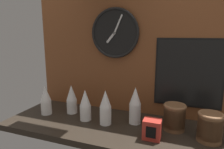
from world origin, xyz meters
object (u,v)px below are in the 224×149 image
(cup_stack_center_right, at_px, (135,105))
(cup_stack_far_left, at_px, (46,100))
(bowl_stack_far_right, at_px, (210,126))
(cup_stack_center, at_px, (105,107))
(menu_board, at_px, (189,73))
(cup_stack_center_left, at_px, (85,105))
(wall_clock, at_px, (115,33))
(cup_stack_left, at_px, (72,99))
(napkin_dispenser, at_px, (152,129))
(bowl_stack_right, at_px, (174,116))

(cup_stack_center_right, distance_m, cup_stack_far_left, 0.66)
(cup_stack_center_right, distance_m, bowl_stack_far_right, 0.45)
(cup_stack_center, xyz_separation_m, bowl_stack_far_right, (0.62, 0.00, -0.03))
(bowl_stack_far_right, xyz_separation_m, menu_board, (-0.13, 0.26, 0.24))
(cup_stack_center_left, bearing_deg, cup_stack_center_right, 11.81)
(cup_stack_center_left, bearing_deg, cup_stack_center, -4.37)
(cup_stack_far_left, height_order, wall_clock, wall_clock)
(cup_stack_center_left, relative_size, cup_stack_left, 1.00)
(bowl_stack_far_right, bearing_deg, menu_board, 116.39)
(bowl_stack_far_right, bearing_deg, cup_stack_far_left, -179.90)
(menu_board, height_order, napkin_dispenser, menu_board)
(cup_stack_left, distance_m, napkin_dispenser, 0.65)
(cup_stack_center_right, distance_m, cup_stack_center_left, 0.34)
(cup_stack_left, distance_m, bowl_stack_far_right, 0.94)
(wall_clock, bearing_deg, napkin_dispenser, -44.09)
(cup_stack_far_left, bearing_deg, napkin_dispenser, -6.15)
(cup_stack_center_right, relative_size, napkin_dispenser, 2.17)
(bowl_stack_far_right, xyz_separation_m, napkin_dispenser, (-0.30, -0.09, -0.03))
(cup_stack_center, xyz_separation_m, cup_stack_center_right, (0.18, 0.08, 0.01))
(cup_stack_center_right, bearing_deg, bowl_stack_right, -1.32)
(cup_stack_left, distance_m, wall_clock, 0.58)
(cup_stack_far_left, distance_m, bowl_stack_right, 0.91)
(cup_stack_left, bearing_deg, cup_stack_center_right, -0.69)
(bowl_stack_far_right, relative_size, wall_clock, 0.45)
(cup_stack_left, relative_size, bowl_stack_right, 1.30)
(bowl_stack_right, distance_m, napkin_dispenser, 0.20)
(wall_clock, xyz_separation_m, napkin_dispenser, (0.35, -0.34, -0.53))
(cup_stack_far_left, xyz_separation_m, wall_clock, (0.45, 0.25, 0.48))
(cup_stack_far_left, relative_size, menu_board, 0.46)
(napkin_dispenser, bearing_deg, cup_stack_far_left, 173.85)
(menu_board, bearing_deg, wall_clock, -179.03)
(bowl_stack_far_right, distance_m, wall_clock, 0.86)
(cup_stack_center, bearing_deg, cup_stack_left, 164.28)
(cup_stack_center, height_order, cup_stack_center_right, cup_stack_center_right)
(cup_stack_left, bearing_deg, cup_stack_center_left, -25.93)
(cup_stack_center_right, height_order, cup_stack_far_left, cup_stack_center_right)
(cup_stack_left, xyz_separation_m, bowl_stack_far_right, (0.93, -0.08, -0.02))
(cup_stack_left, bearing_deg, bowl_stack_right, -0.91)
(cup_stack_center_left, distance_m, napkin_dispenser, 0.49)
(cup_stack_left, xyz_separation_m, wall_clock, (0.28, 0.16, 0.48))
(cup_stack_left, bearing_deg, cup_stack_far_left, -152.88)
(cup_stack_center_left, bearing_deg, napkin_dispenser, -11.41)
(menu_board, distance_m, napkin_dispenser, 0.47)
(cup_stack_center, xyz_separation_m, cup_stack_center_left, (-0.15, 0.01, -0.01))
(bowl_stack_right, bearing_deg, cup_stack_center_left, -173.76)
(cup_stack_center_left, xyz_separation_m, wall_clock, (0.13, 0.24, 0.48))
(cup_stack_center_left, bearing_deg, cup_stack_left, 154.07)
(wall_clock, xyz_separation_m, menu_board, (0.52, 0.01, -0.26))
(cup_stack_center_right, height_order, wall_clock, wall_clock)
(cup_stack_center_left, relative_size, cup_stack_far_left, 1.00)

